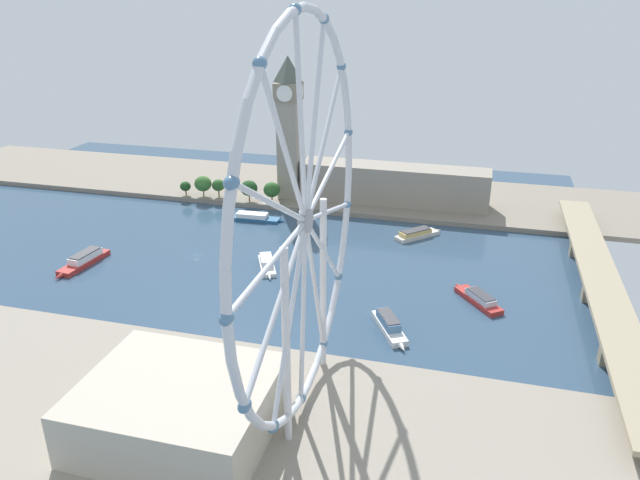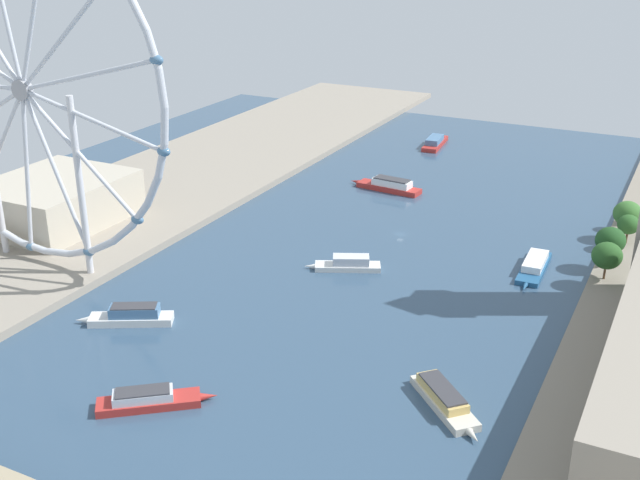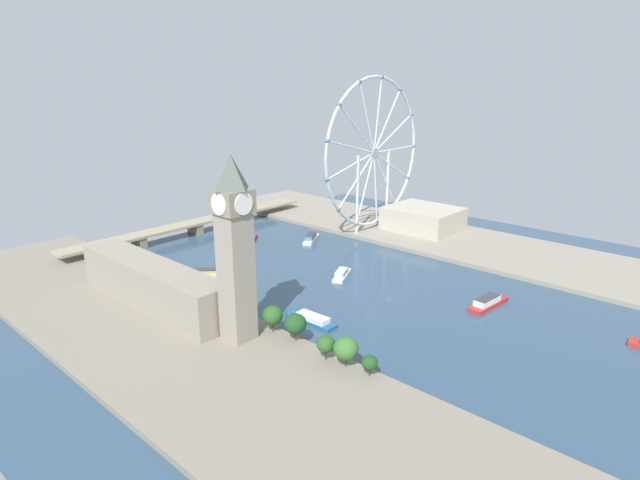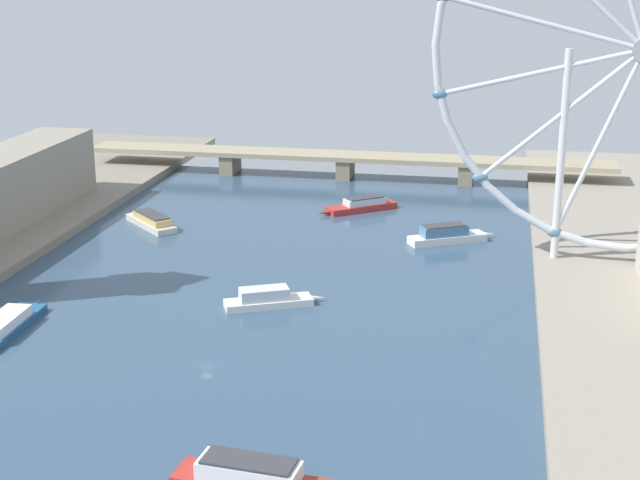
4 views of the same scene
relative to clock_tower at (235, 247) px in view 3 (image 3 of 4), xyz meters
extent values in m
plane|color=#334C66|center=(97.93, -21.50, -49.92)|extent=(415.28, 415.28, 0.00)
cube|color=gray|center=(-24.71, -21.50, -48.42)|extent=(90.00, 520.00, 3.00)
cube|color=gray|center=(220.57, -21.50, -48.42)|extent=(90.00, 520.00, 3.00)
cube|color=gray|center=(0.00, 0.00, -15.36)|extent=(13.23, 13.23, 63.12)
cube|color=gray|center=(0.00, 0.00, 21.68)|extent=(15.34, 15.34, 10.97)
pyramid|color=#4C564C|center=(0.00, 0.00, 35.21)|extent=(13.89, 13.89, 16.09)
cylinder|color=white|center=(0.00, 7.94, 21.68)|extent=(10.05, 0.50, 10.05)
cylinder|color=white|center=(0.00, -7.94, 21.68)|extent=(10.05, 0.50, 10.05)
cylinder|color=white|center=(7.94, 0.00, 21.68)|extent=(0.50, 10.05, 10.05)
cylinder|color=white|center=(-7.94, 0.00, 21.68)|extent=(0.50, 10.05, 10.05)
cube|color=gray|center=(-6.14, 67.65, -34.89)|extent=(22.00, 119.29, 24.07)
cylinder|color=#513823|center=(15.49, -68.10, -45.25)|extent=(0.80, 0.80, 3.34)
ellipsoid|color=#1E471E|center=(15.49, -68.10, -40.75)|extent=(7.09, 7.09, 6.38)
cylinder|color=#513823|center=(14.49, -55.71, -44.80)|extent=(0.80, 0.80, 4.24)
ellipsoid|color=#386B2D|center=(14.49, -55.71, -38.19)|extent=(11.21, 11.21, 10.09)
cylinder|color=#513823|center=(12.74, -45.52, -44.68)|extent=(0.80, 0.80, 4.49)
ellipsoid|color=#285623|center=(12.74, -45.52, -39.03)|extent=(8.52, 8.52, 7.67)
cylinder|color=#513823|center=(16.46, -22.58, -44.64)|extent=(0.80, 0.80, 4.57)
ellipsoid|color=#1E471E|center=(16.46, -22.58, -37.97)|extent=(10.96, 10.96, 9.86)
cylinder|color=#513823|center=(15.54, -7.42, -44.60)|extent=(0.80, 0.80, 4.65)
ellipsoid|color=#285623|center=(15.54, -7.42, -38.03)|extent=(10.60, 10.60, 9.54)
torus|color=silver|center=(202.62, 70.16, 17.19)|extent=(122.23, 2.54, 122.23)
cylinder|color=#99999E|center=(202.62, 70.16, 17.19)|extent=(7.18, 3.00, 7.18)
cylinder|color=silver|center=(232.54, 70.16, 17.19)|extent=(59.84, 1.53, 1.53)
cylinder|color=silver|center=(229.11, 70.16, 31.09)|extent=(53.70, 1.53, 29.16)
cylinder|color=silver|center=(219.61, 70.16, 41.81)|extent=(35.25, 1.53, 50.12)
cylinder|color=silver|center=(206.22, 70.16, 46.89)|extent=(8.73, 1.53, 59.59)
cylinder|color=silver|center=(192.01, 70.16, 45.16)|extent=(22.65, 1.53, 56.50)
cylinder|color=silver|center=(180.22, 70.16, 37.03)|extent=(45.81, 1.53, 40.83)
cylinder|color=silver|center=(173.57, 70.16, 24.35)|extent=(58.47, 1.53, 15.80)
cylinder|color=silver|center=(173.57, 70.16, 10.03)|extent=(58.47, 1.53, 15.80)
cylinder|color=silver|center=(180.22, 70.16, -2.66)|extent=(45.81, 1.53, 40.83)
cylinder|color=silver|center=(192.01, 70.16, -10.79)|extent=(22.65, 1.53, 56.50)
cylinder|color=silver|center=(206.22, 70.16, -12.52)|extent=(8.73, 1.53, 59.59)
cylinder|color=silver|center=(219.61, 70.16, -7.44)|extent=(35.25, 1.53, 50.12)
cylinder|color=silver|center=(229.11, 70.16, 3.28)|extent=(53.70, 1.53, 29.16)
ellipsoid|color=teal|center=(262.46, 70.16, 17.19)|extent=(4.80, 3.20, 3.20)
ellipsoid|color=teal|center=(255.60, 70.16, 45.00)|extent=(4.80, 3.20, 3.20)
ellipsoid|color=teal|center=(236.61, 70.16, 66.44)|extent=(4.80, 3.20, 3.20)
ellipsoid|color=teal|center=(209.83, 70.16, 76.59)|extent=(4.80, 3.20, 3.20)
ellipsoid|color=teal|center=(181.40, 70.16, 73.14)|extent=(4.80, 3.20, 3.20)
ellipsoid|color=teal|center=(157.82, 70.16, 56.87)|extent=(4.80, 3.20, 3.20)
ellipsoid|color=teal|center=(144.51, 70.16, 31.51)|extent=(4.80, 3.20, 3.20)
ellipsoid|color=teal|center=(144.51, 70.16, 2.86)|extent=(4.80, 3.20, 3.20)
ellipsoid|color=teal|center=(157.82, 70.16, -22.50)|extent=(4.80, 3.20, 3.20)
ellipsoid|color=teal|center=(181.40, 70.16, -38.77)|extent=(4.80, 3.20, 3.20)
ellipsoid|color=teal|center=(209.83, 70.16, -42.22)|extent=(4.80, 3.20, 3.20)
ellipsoid|color=teal|center=(236.61, 70.16, -32.06)|extent=(4.80, 3.20, 3.20)
ellipsoid|color=teal|center=(255.60, 70.16, -10.62)|extent=(4.80, 3.20, 3.20)
cylinder|color=silver|center=(223.56, 70.16, -14.87)|extent=(2.40, 2.40, 64.11)
cylinder|color=silver|center=(181.67, 70.16, -14.87)|extent=(2.40, 2.40, 64.11)
cube|color=#BCB29E|center=(229.70, 36.68, -37.73)|extent=(48.72, 56.92, 18.38)
cube|color=tan|center=(97.93, 177.27, -40.57)|extent=(227.28, 16.68, 2.00)
cube|color=gray|center=(46.17, 177.27, -45.74)|extent=(6.00, 15.01, 8.35)
cube|color=gray|center=(97.93, 177.27, -45.74)|extent=(6.00, 15.01, 8.35)
cube|color=gray|center=(149.69, 177.27, -45.74)|extent=(6.00, 15.01, 8.35)
cube|color=#B22D28|center=(112.98, 124.53, -48.76)|extent=(26.01, 22.35, 2.32)
cone|color=#B22D28|center=(100.39, 114.80, -48.76)|extent=(5.32, 4.85, 2.32)
cube|color=silver|center=(114.06, 125.36, -46.37)|extent=(16.16, 14.38, 2.46)
cube|color=#38383D|center=(114.06, 125.36, -44.93)|extent=(14.73, 13.19, 0.41)
cube|color=#235684|center=(40.46, -10.12, -49.01)|extent=(9.36, 31.14, 1.81)
cone|color=#235684|center=(39.74, 7.78, -49.01)|extent=(2.04, 5.62, 1.81)
cube|color=white|center=(40.52, -11.66, -46.78)|extent=(7.58, 19.10, 2.64)
cube|color=white|center=(102.71, 20.01, -48.93)|extent=(24.95, 16.62, 1.99)
cone|color=white|center=(115.49, 26.02, -48.93)|extent=(4.81, 3.66, 1.99)
cube|color=silver|center=(101.61, 19.49, -46.26)|extent=(14.63, 10.98, 3.34)
cube|color=beige|center=(42.37, 88.79, -48.82)|extent=(24.54, 24.11, 2.21)
cone|color=beige|center=(31.12, 99.69, -48.82)|extent=(5.02, 4.97, 2.21)
cube|color=#DBB766|center=(43.34, 87.85, -46.55)|extent=(18.06, 17.77, 2.32)
cube|color=#38383D|center=(43.34, 87.85, -45.15)|extent=(16.48, 16.23, 0.49)
cube|color=#B22D28|center=(123.47, -71.81, -48.68)|extent=(32.07, 11.05, 2.48)
cone|color=#B22D28|center=(141.66, -73.57, -48.68)|extent=(5.87, 3.01, 2.48)
cube|color=white|center=(121.91, -71.66, -45.84)|extent=(19.44, 8.55, 3.21)
cube|color=#38383D|center=(121.91, -71.66, -43.97)|extent=(17.53, 8.05, 0.54)
cube|color=white|center=(147.55, 89.59, -48.63)|extent=(26.72, 18.78, 2.57)
cone|color=white|center=(161.17, 97.00, -48.63)|extent=(5.45, 4.56, 2.57)
cube|color=teal|center=(146.38, 88.96, -45.67)|extent=(16.63, 12.62, 3.36)
cube|color=#38383D|center=(146.38, 88.96, -43.81)|extent=(15.11, 11.62, 0.36)
camera|label=1|loc=(365.84, 118.39, 81.93)|focal=34.20mm
camera|label=2|loc=(-7.76, 262.25, 71.33)|focal=44.02mm
camera|label=3|loc=(-143.38, -183.29, 74.23)|focal=29.12mm
camera|label=4|loc=(163.55, -218.29, 44.49)|focal=53.13mm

